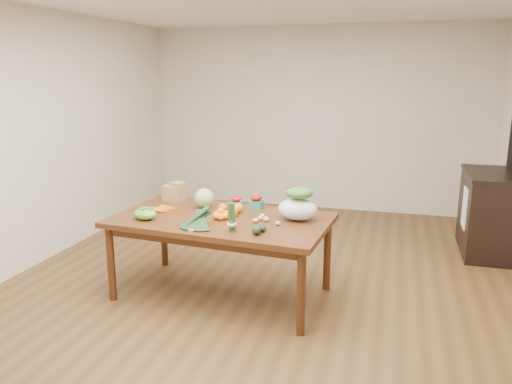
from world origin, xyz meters
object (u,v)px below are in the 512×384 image
(kale_bunch, at_px, (196,219))
(dining_table, at_px, (222,256))
(paper_bag, at_px, (173,192))
(cabbage, at_px, (204,198))
(salad_bag, at_px, (298,205))
(mandarin_cluster, at_px, (221,213))
(cabinet, at_px, (487,213))
(asparagus_bundle, at_px, (232,217))

(kale_bunch, bearing_deg, dining_table, 80.56)
(paper_bag, xyz_separation_m, kale_bunch, (0.59, -0.81, -0.01))
(cabbage, bearing_deg, salad_bag, -9.23)
(cabbage, height_order, kale_bunch, cabbage)
(dining_table, height_order, mandarin_cluster, mandarin_cluster)
(paper_bag, bearing_deg, mandarin_cluster, -34.60)
(cabinet, bearing_deg, salad_bag, -136.14)
(paper_bag, relative_size, mandarin_cluster, 1.48)
(cabbage, relative_size, kale_bunch, 0.48)
(paper_bag, distance_m, asparagus_bundle, 1.21)
(cabinet, xyz_separation_m, salad_bag, (-1.85, -1.78, 0.42))
(dining_table, height_order, paper_bag, paper_bag)
(mandarin_cluster, height_order, salad_bag, salad_bag)
(cabinet, relative_size, asparagus_bundle, 4.08)
(dining_table, relative_size, asparagus_bundle, 7.74)
(dining_table, height_order, kale_bunch, kale_bunch)
(paper_bag, distance_m, salad_bag, 1.40)
(cabbage, bearing_deg, kale_bunch, -74.09)
(cabbage, height_order, asparagus_bundle, asparagus_bundle)
(dining_table, bearing_deg, asparagus_bundle, -53.13)
(kale_bunch, height_order, asparagus_bundle, asparagus_bundle)
(dining_table, xyz_separation_m, salad_bag, (0.68, 0.12, 0.51))
(cabbage, bearing_deg, mandarin_cluster, -47.08)
(cabbage, bearing_deg, asparagus_bundle, -51.98)
(kale_bunch, bearing_deg, mandarin_cluster, 78.59)
(dining_table, xyz_separation_m, cabinet, (2.53, 1.90, 0.10))
(dining_table, height_order, cabinet, cabinet)
(paper_bag, relative_size, asparagus_bundle, 1.07)
(kale_bunch, relative_size, asparagus_bundle, 1.60)
(paper_bag, xyz_separation_m, asparagus_bundle, (0.90, -0.81, 0.03))
(dining_table, relative_size, salad_bag, 5.48)
(mandarin_cluster, relative_size, asparagus_bundle, 0.72)
(cabbage, bearing_deg, paper_bag, 156.75)
(cabinet, relative_size, paper_bag, 3.83)
(paper_bag, height_order, mandarin_cluster, paper_bag)
(asparagus_bundle, bearing_deg, cabinet, 49.15)
(paper_bag, bearing_deg, asparagus_bundle, -41.78)
(kale_bunch, height_order, salad_bag, salad_bag)
(paper_bag, xyz_separation_m, mandarin_cluster, (0.69, -0.47, -0.04))
(dining_table, xyz_separation_m, mandarin_cluster, (0.01, -0.02, 0.43))
(cabbage, xyz_separation_m, salad_bag, (0.95, -0.15, 0.04))
(asparagus_bundle, bearing_deg, mandarin_cluster, 127.81)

